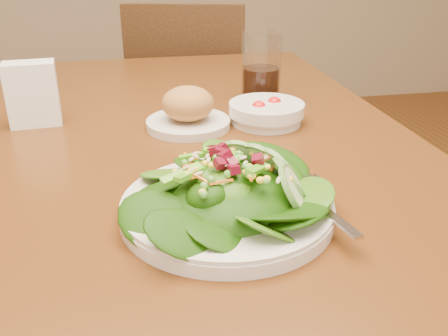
% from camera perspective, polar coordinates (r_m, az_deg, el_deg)
% --- Properties ---
extents(dining_table, '(0.90, 1.40, 0.75)m').
position_cam_1_polar(dining_table, '(0.94, -5.65, -2.88)').
color(dining_table, '#56260F').
rests_on(dining_table, ground_plane).
extents(chair_far, '(0.50, 0.50, 0.89)m').
position_cam_1_polar(chair_far, '(1.86, -3.79, 5.68)').
color(chair_far, '#472B15').
rests_on(chair_far, ground_plane).
extents(salad_plate, '(0.28, 0.28, 0.08)m').
position_cam_1_polar(salad_plate, '(0.65, 1.19, -3.08)').
color(salad_plate, silver).
rests_on(salad_plate, dining_table).
extents(bread_plate, '(0.16, 0.16, 0.08)m').
position_cam_1_polar(bread_plate, '(0.95, -4.14, 6.49)').
color(bread_plate, silver).
rests_on(bread_plate, dining_table).
extents(tomato_bowl, '(0.15, 0.15, 0.05)m').
position_cam_1_polar(tomato_bowl, '(0.98, 4.87, 6.34)').
color(tomato_bowl, silver).
rests_on(tomato_bowl, dining_table).
extents(drinking_glass, '(0.09, 0.09, 0.15)m').
position_cam_1_polar(drinking_glass, '(1.11, 4.25, 10.82)').
color(drinking_glass, silver).
rests_on(drinking_glass, dining_table).
extents(napkin_holder, '(0.10, 0.06, 0.12)m').
position_cam_1_polar(napkin_holder, '(1.03, -21.07, 8.07)').
color(napkin_holder, white).
rests_on(napkin_holder, dining_table).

